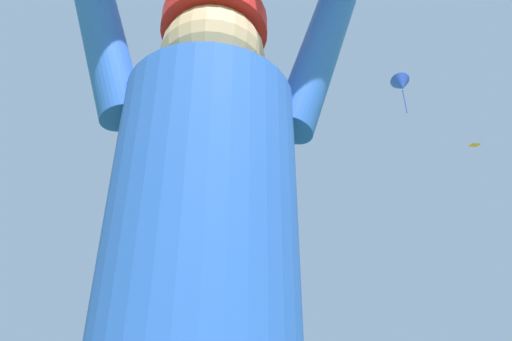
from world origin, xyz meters
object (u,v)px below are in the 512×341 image
Objects in this scene: distant_kite_orange_mid_right at (475,145)px; distant_kite_green_high_left at (148,153)px; distant_kite_blue_low_left at (250,185)px; kite_flyer_person at (197,319)px; distant_kite_orange_overhead_distant at (132,144)px; distant_kite_blue_far_center at (402,85)px.

distant_kite_orange_mid_right is 22.76m from distant_kite_green_high_left.
kite_flyer_person is at bearing -86.91° from distant_kite_blue_low_left.
distant_kite_blue_low_left is 1.43× the size of distant_kite_orange_overhead_distant.
distant_kite_orange_mid_right is 10.35m from distant_kite_blue_far_center.
distant_kite_orange_overhead_distant reaches higher than kite_flyer_person.
distant_kite_blue_low_left is 13.04m from distant_kite_green_high_left.
distant_kite_orange_overhead_distant reaches higher than distant_kite_blue_low_left.
distant_kite_orange_mid_right is 0.61× the size of distant_kite_green_high_left.
kite_flyer_person is at bearing -117.52° from distant_kite_orange_mid_right.
distant_kite_blue_far_center reaches higher than distant_kite_blue_low_left.
kite_flyer_person is 2.14× the size of distant_kite_orange_overhead_distant.
distant_kite_blue_low_left reaches higher than kite_flyer_person.
distant_kite_green_high_left reaches higher than distant_kite_orange_mid_right.
distant_kite_orange_mid_right is at bearing -21.64° from distant_kite_blue_low_left.
distant_kite_blue_far_center is (9.56, 1.99, 8.07)m from distant_kite_blue_low_left.
distant_kite_orange_overhead_distant is at bearing -85.66° from distant_kite_green_high_left.
distant_kite_green_high_left reaches higher than distant_kite_blue_low_left.
kite_flyer_person is 24.22m from distant_kite_blue_low_left.
distant_kite_orange_mid_right is (10.15, -4.03, -0.32)m from distant_kite_blue_low_left.
distant_kite_blue_low_left is 12.67m from distant_kite_blue_far_center.
kite_flyer_person is 35.49m from distant_kite_green_high_left.
distant_kite_blue_far_center is at bearing -2.72° from distant_kite_orange_overhead_distant.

